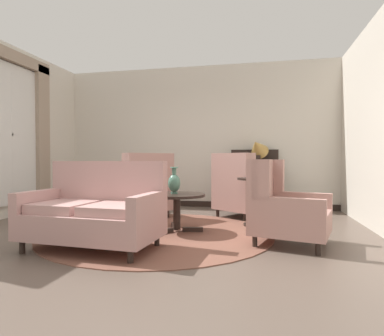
{
  "coord_description": "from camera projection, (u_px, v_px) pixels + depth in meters",
  "views": [
    {
      "loc": [
        1.37,
        -3.89,
        0.99
      ],
      "look_at": [
        0.36,
        0.81,
        0.87
      ],
      "focal_mm": 30.52,
      "sensor_mm": 36.0,
      "label": 1
    }
  ],
  "objects": [
    {
      "name": "ground",
      "position": [
        151.0,
        239.0,
        4.11
      ],
      "size": [
        8.33,
        8.33,
        0.0
      ],
      "primitive_type": "plane",
      "color": "brown"
    },
    {
      "name": "wall_back",
      "position": [
        197.0,
        137.0,
        6.99
      ],
      "size": [
        6.0,
        0.08,
        2.99
      ],
      "primitive_type": "cube",
      "color": "silver",
      "rests_on": "ground"
    },
    {
      "name": "wall_left",
      "position": [
        5.0,
        131.0,
        5.56
      ],
      "size": [
        0.08,
        4.17,
        2.99
      ],
      "primitive_type": "cube",
      "color": "silver",
      "rests_on": "ground"
    },
    {
      "name": "wall_right",
      "position": [
        381.0,
        122.0,
        4.34
      ],
      "size": [
        0.08,
        4.17,
        2.99
      ],
      "primitive_type": "cube",
      "color": "silver",
      "rests_on": "ground"
    },
    {
      "name": "baseboard_back",
      "position": [
        196.0,
        204.0,
        6.97
      ],
      "size": [
        5.84,
        0.03,
        0.12
      ],
      "primitive_type": "cube",
      "color": "black",
      "rests_on": "ground"
    },
    {
      "name": "area_rug",
      "position": [
        158.0,
        233.0,
        4.41
      ],
      "size": [
        3.07,
        3.07,
        0.01
      ],
      "primitive_type": "cylinder",
      "color": "brown",
      "rests_on": "ground"
    },
    {
      "name": "window_with_curtains",
      "position": [
        13.0,
        125.0,
        5.6
      ],
      "size": [
        0.12,
        1.8,
        2.71
      ],
      "color": "silver"
    },
    {
      "name": "coffee_table",
      "position": [
        177.0,
        202.0,
        4.48
      ],
      "size": [
        0.78,
        0.78,
        0.53
      ],
      "color": "black",
      "rests_on": "ground"
    },
    {
      "name": "porcelain_vase",
      "position": [
        174.0,
        183.0,
        4.47
      ],
      "size": [
        0.17,
        0.17,
        0.37
      ],
      "color": "#4C7A66",
      "rests_on": "coffee_table"
    },
    {
      "name": "settee",
      "position": [
        95.0,
        212.0,
        3.64
      ],
      "size": [
        1.52,
        0.92,
        0.98
      ],
      "rotation": [
        0.0,
        0.0,
        -0.07
      ],
      "color": "tan",
      "rests_on": "ground"
    },
    {
      "name": "armchair_far_left",
      "position": [
        240.0,
        191.0,
        5.62
      ],
      "size": [
        1.09,
        1.11,
        1.11
      ],
      "rotation": [
        0.0,
        0.0,
        2.52
      ],
      "color": "tan",
      "rests_on": "ground"
    },
    {
      "name": "armchair_beside_settee",
      "position": [
        283.0,
        208.0,
        3.84
      ],
      "size": [
        1.01,
        0.97,
        1.0
      ],
      "rotation": [
        0.0,
        0.0,
        7.58
      ],
      "color": "tan",
      "rests_on": "ground"
    },
    {
      "name": "armchair_foreground_right",
      "position": [
        143.0,
        191.0,
        5.53
      ],
      "size": [
        1.15,
        1.16,
        1.11
      ],
      "rotation": [
        0.0,
        0.0,
        4.02
      ],
      "color": "tan",
      "rests_on": "ground"
    },
    {
      "name": "side_table",
      "position": [
        256.0,
        197.0,
        4.86
      ],
      "size": [
        0.55,
        0.55,
        0.73
      ],
      "color": "black",
      "rests_on": "ground"
    },
    {
      "name": "sideboard",
      "position": [
        254.0,
        183.0,
        6.46
      ],
      "size": [
        0.94,
        0.4,
        1.21
      ],
      "color": "black",
      "rests_on": "ground"
    },
    {
      "name": "gramophone",
      "position": [
        257.0,
        149.0,
        6.35
      ],
      "size": [
        0.49,
        0.56,
        0.54
      ],
      "color": "black",
      "rests_on": "sideboard"
    }
  ]
}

